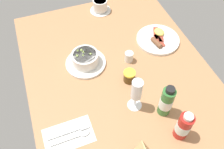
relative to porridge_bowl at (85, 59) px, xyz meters
The scene contains 10 objects.
ground_plane 16.67cm from the porridge_bowl, 54.11° to the left, with size 110.00×84.00×3.00cm, color #A8754C.
porridge_bowl is the anchor object (origin of this frame).
cutlery_setting 36.46cm from the porridge_bowl, 26.06° to the right, with size 12.12×19.30×0.90cm.
coffee_cup 40.95cm from the porridge_bowl, 151.86° to the left, with size 12.42×12.06×7.04cm.
creamer_jug 20.71cm from the porridge_bowl, 76.14° to the left, with size 4.07×4.90×5.65cm.
wine_glass 32.37cm from the porridge_bowl, 23.57° to the left, with size 6.09×6.09×16.45cm.
jam_jar 22.47cm from the porridge_bowl, 44.23° to the left, with size 5.36×5.36×5.84cm.
sauce_bottle_red 52.74cm from the porridge_bowl, 27.36° to the left, with size 5.40×5.40×14.96cm.
sauce_bottle_green 42.52cm from the porridge_bowl, 32.81° to the left, with size 5.26×5.26×16.62cm.
breakfast_plate 39.79cm from the porridge_bowl, 93.80° to the left, with size 22.12×22.12×3.70cm.
Camera 1 is at (63.94, -26.33, 87.52)cm, focal length 38.16 mm.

